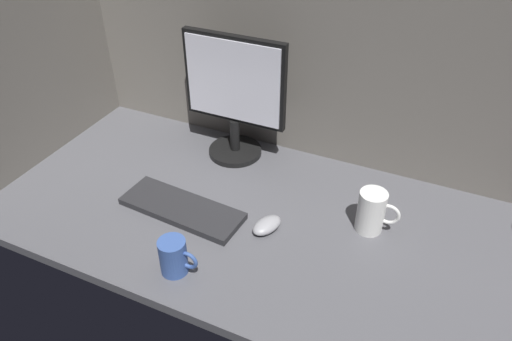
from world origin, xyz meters
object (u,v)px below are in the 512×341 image
(mouse, at_px, (267,225))
(mug_ceramic_white, at_px, (372,211))
(monitor, at_px, (234,94))
(keyboard, at_px, (182,208))
(mug_ceramic_blue, at_px, (174,257))

(mouse, bearing_deg, mug_ceramic_white, 46.41)
(monitor, height_order, mug_ceramic_white, monitor)
(monitor, bearing_deg, keyboard, -91.13)
(mug_ceramic_white, relative_size, mug_ceramic_blue, 1.20)
(mouse, relative_size, mug_ceramic_blue, 0.91)
(monitor, bearing_deg, mug_ceramic_white, -20.24)
(mouse, bearing_deg, monitor, 149.82)
(mouse, xyz_separation_m, mug_ceramic_blue, (-0.15, -0.23, 0.03))
(keyboard, distance_m, mug_ceramic_blue, 0.23)
(mouse, bearing_deg, mug_ceramic_blue, -101.93)
(monitor, relative_size, mug_ceramic_white, 3.28)
(keyboard, bearing_deg, monitor, 93.02)
(monitor, relative_size, mug_ceramic_blue, 3.93)
(monitor, bearing_deg, mug_ceramic_blue, -79.63)
(keyboard, bearing_deg, mug_ceramic_blue, -58.17)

